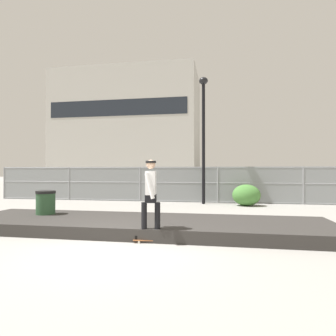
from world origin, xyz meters
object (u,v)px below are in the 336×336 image
(shrub_left, at_px, (246,195))
(trash_bin, at_px, (46,207))
(skateboard, at_px, (151,240))
(street_lamp, at_px, (203,124))
(parked_car_near, at_px, (100,183))
(shrub_center, at_px, (247,195))
(parked_car_mid, at_px, (205,184))
(skater, at_px, (151,194))

(shrub_left, bearing_deg, trash_bin, -138.27)
(skateboard, xyz_separation_m, street_lamp, (0.81, 7.87, 3.90))
(parked_car_near, height_order, shrub_center, parked_car_near)
(shrub_center, bearing_deg, skateboard, -110.85)
(parked_car_mid, distance_m, shrub_center, 4.33)
(street_lamp, xyz_separation_m, parked_car_mid, (-0.10, 3.34, -3.12))
(trash_bin, bearing_deg, skateboard, -23.53)
(street_lamp, distance_m, trash_bin, 8.45)
(skateboard, xyz_separation_m, trash_bin, (-3.71, 1.61, 0.46))
(skateboard, relative_size, shrub_left, 0.63)
(shrub_left, distance_m, trash_bin, 8.75)
(trash_bin, bearing_deg, shrub_left, 41.73)
(parked_car_near, distance_m, parked_car_mid, 6.83)
(shrub_center, distance_m, trash_bin, 8.77)
(skater, height_order, parked_car_near, skater)
(parked_car_near, height_order, trash_bin, parked_car_near)
(skater, distance_m, trash_bin, 4.09)
(street_lamp, relative_size, parked_car_mid, 1.43)
(skater, distance_m, parked_car_near, 12.91)
(shrub_center, bearing_deg, parked_car_near, 156.37)
(parked_car_mid, height_order, shrub_center, parked_car_mid)
(shrub_center, bearing_deg, skater, -110.85)
(parked_car_near, relative_size, parked_car_mid, 1.03)
(street_lamp, distance_m, parked_car_near, 8.36)
(shrub_left, bearing_deg, street_lamp, 167.96)
(skateboard, distance_m, shrub_left, 7.97)
(shrub_left, relative_size, trash_bin, 1.26)
(street_lamp, xyz_separation_m, parked_car_near, (-6.93, 3.50, -3.12))
(parked_car_mid, relative_size, shrub_left, 3.41)
(shrub_center, height_order, trash_bin, trash_bin)
(skateboard, height_order, parked_car_mid, parked_car_mid)
(skater, relative_size, parked_car_mid, 0.42)
(street_lamp, bearing_deg, trash_bin, -125.86)
(parked_car_near, xyz_separation_m, parked_car_mid, (6.83, -0.16, 0.00))
(parked_car_mid, relative_size, trash_bin, 4.28)
(skater, bearing_deg, shrub_left, 69.20)
(shrub_left, bearing_deg, skateboard, -110.80)
(skateboard, relative_size, shrub_center, 0.64)
(skater, xyz_separation_m, parked_car_near, (-6.11, 11.37, -0.28))
(skateboard, relative_size, parked_car_mid, 0.19)
(parked_car_near, bearing_deg, parked_car_mid, -1.35)
(parked_car_near, distance_m, shrub_center, 9.78)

